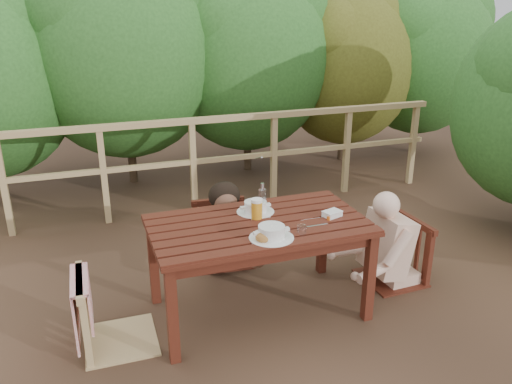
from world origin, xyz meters
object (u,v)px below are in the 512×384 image
object	(u,v)px
bread_roll	(265,237)
soup_far	(255,207)
beer_glass	(257,210)
butter_tub	(332,215)
chair_right	(395,227)
soup_near	(271,233)
bottle	(262,198)
chair_far	(222,210)
diner_right	(401,207)
chair_left	(114,277)
woman	(221,197)
table	(258,268)
tumbler	(302,230)

from	to	relation	value
bread_roll	soup_far	bearing A→B (deg)	77.93
beer_glass	butter_tub	distance (m)	0.53
chair_right	beer_glass	world-z (taller)	chair_right
soup_near	bottle	world-z (taller)	bottle
bread_roll	beer_glass	size ratio (longest dim) A/B	0.82
chair_far	soup_near	world-z (taller)	chair_far
soup_far	bottle	bearing A→B (deg)	-15.48
diner_right	bread_roll	world-z (taller)	diner_right
chair_left	butter_tub	world-z (taller)	chair_left
diner_right	butter_tub	distance (m)	0.69
soup_near	beer_glass	world-z (taller)	beer_glass
chair_far	bread_roll	size ratio (longest dim) A/B	7.37
woman	chair_right	bearing A→B (deg)	151.75
chair_left	diner_right	size ratio (longest dim) A/B	0.77
diner_right	soup_far	distance (m)	1.16
chair_left	soup_far	world-z (taller)	chair_left
beer_glass	soup_far	bearing A→B (deg)	74.79
diner_right	butter_tub	bearing A→B (deg)	99.30
soup_near	soup_far	distance (m)	0.45
chair_right	bread_roll	world-z (taller)	chair_right
woman	soup_near	bearing A→B (deg)	96.41
woman	butter_tub	world-z (taller)	woman
chair_left	bottle	size ratio (longest dim) A/B	4.24
chair_left	butter_tub	bearing A→B (deg)	-90.34
chair_far	table	bearing A→B (deg)	-82.82
soup_near	bread_roll	world-z (taller)	soup_near
chair_left	beer_glass	size ratio (longest dim) A/B	6.19
chair_left	chair_right	distance (m)	2.14
woman	bottle	world-z (taller)	woman
bottle	tumbler	distance (m)	0.46
table	bread_roll	bearing A→B (deg)	-101.23
chair_right	beer_glass	bearing A→B (deg)	-92.86
table	beer_glass	xyz separation A→B (m)	(0.01, 0.07, 0.42)
diner_right	beer_glass	bearing A→B (deg)	87.15
chair_right	woman	size ratio (longest dim) A/B	0.80
chair_left	chair_far	bearing A→B (deg)	-46.81
bread_roll	bottle	distance (m)	0.48
chair_far	bread_roll	world-z (taller)	chair_far
chair_right	butter_tub	distance (m)	0.70
chair_right	tumbler	size ratio (longest dim) A/B	13.04
woman	tumbler	world-z (taller)	woman
chair_right	diner_right	distance (m)	0.17
woman	tumbler	bearing A→B (deg)	107.03
bread_roll	tumbler	distance (m)	0.26
soup_far	butter_tub	bearing A→B (deg)	-28.91
chair_far	diner_right	size ratio (longest dim) A/B	0.74
chair_far	beer_glass	size ratio (longest dim) A/B	6.00
soup_far	beer_glass	distance (m)	0.12
soup_near	bottle	bearing A→B (deg)	77.43
beer_glass	chair_far	bearing A→B (deg)	93.02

